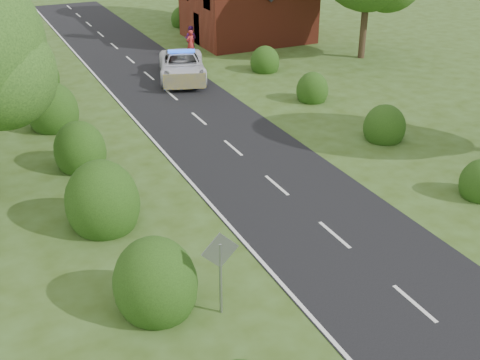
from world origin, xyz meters
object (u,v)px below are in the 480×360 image
pedestrian_purple (191,39)px  road_sign (220,262)px  police_van (182,66)px  pedestrian_red (190,44)px

pedestrian_purple → road_sign: bearing=112.5°
police_van → pedestrian_red: pedestrian_red is taller
road_sign → police_van: bearing=72.2°
police_van → road_sign: bearing=-90.1°
road_sign → pedestrian_purple: road_sign is taller
pedestrian_red → road_sign: bearing=49.5°
road_sign → police_van: (6.64, 20.64, -0.87)m
pedestrian_red → pedestrian_purple: pedestrian_red is taller
police_van → pedestrian_red: 4.84m
police_van → pedestrian_red: size_ratio=3.45×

